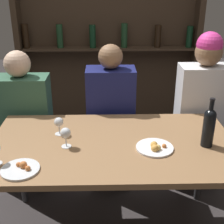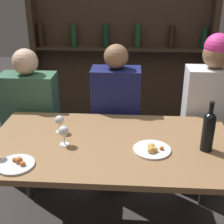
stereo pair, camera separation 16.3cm
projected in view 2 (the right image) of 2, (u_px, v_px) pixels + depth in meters
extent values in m
cube|color=olive|center=(111.00, 145.00, 1.92)|extent=(1.52, 0.84, 0.04)
cylinder|color=#2D2D30|center=(25.00, 160.00, 2.44)|extent=(0.04, 0.04, 0.70)
cylinder|color=#2D2D30|center=(206.00, 167.00, 2.36)|extent=(0.04, 0.04, 0.70)
cube|color=#38281C|center=(122.00, 43.00, 3.45)|extent=(1.91, 0.02, 1.98)
cube|color=#38281C|center=(35.00, 44.00, 3.41)|extent=(0.06, 0.18, 1.98)
cube|color=#38281C|center=(212.00, 46.00, 3.30)|extent=(0.06, 0.18, 1.98)
cube|color=#38281C|center=(122.00, 49.00, 3.37)|extent=(1.83, 0.18, 0.02)
cylinder|color=black|center=(41.00, 35.00, 3.36)|extent=(0.07, 0.07, 0.25)
cylinder|color=#19381E|center=(74.00, 35.00, 3.35)|extent=(0.07, 0.07, 0.25)
cylinder|color=black|center=(106.00, 36.00, 3.33)|extent=(0.07, 0.07, 0.24)
cylinder|color=#19381E|center=(138.00, 36.00, 3.31)|extent=(0.07, 0.07, 0.26)
cylinder|color=black|center=(172.00, 37.00, 3.30)|extent=(0.07, 0.07, 0.24)
cylinder|color=black|center=(204.00, 38.00, 3.27)|extent=(0.07, 0.07, 0.23)
cylinder|color=black|center=(208.00, 135.00, 1.80)|extent=(0.07, 0.07, 0.20)
sphere|color=black|center=(210.00, 119.00, 1.76)|extent=(0.07, 0.07, 0.07)
cylinder|color=black|center=(211.00, 111.00, 1.74)|extent=(0.03, 0.03, 0.09)
cylinder|color=black|center=(212.00, 103.00, 1.72)|extent=(0.03, 0.03, 0.01)
cylinder|color=silver|center=(65.00, 144.00, 1.89)|extent=(0.06, 0.06, 0.00)
cylinder|color=silver|center=(64.00, 139.00, 1.88)|extent=(0.01, 0.01, 0.07)
sphere|color=silver|center=(64.00, 131.00, 1.86)|extent=(0.06, 0.06, 0.06)
cylinder|color=silver|center=(60.00, 132.00, 2.05)|extent=(0.06, 0.06, 0.00)
cylinder|color=silver|center=(60.00, 127.00, 2.03)|extent=(0.01, 0.01, 0.07)
sphere|color=silver|center=(59.00, 120.00, 2.01)|extent=(0.06, 0.06, 0.06)
cylinder|color=silver|center=(16.00, 165.00, 1.68)|extent=(0.20, 0.20, 0.01)
sphere|color=#C67038|center=(19.00, 160.00, 1.69)|extent=(0.04, 0.04, 0.04)
sphere|color=#C67038|center=(15.00, 160.00, 1.70)|extent=(0.03, 0.03, 0.03)
sphere|color=#C67038|center=(23.00, 164.00, 1.66)|extent=(0.03, 0.03, 0.03)
cylinder|color=white|center=(152.00, 150.00, 1.83)|extent=(0.22, 0.22, 0.01)
sphere|color=#C67038|center=(162.00, 148.00, 1.81)|extent=(0.03, 0.03, 0.03)
sphere|color=#E5BC66|center=(155.00, 150.00, 1.79)|extent=(0.04, 0.04, 0.04)
sphere|color=gold|center=(151.00, 147.00, 1.82)|extent=(0.04, 0.04, 0.04)
sphere|color=gold|center=(151.00, 150.00, 1.78)|extent=(0.04, 0.04, 0.04)
cube|color=#26262B|center=(36.00, 159.00, 2.70)|extent=(0.39, 0.22, 0.45)
cube|color=#38664C|center=(30.00, 106.00, 2.50)|extent=(0.43, 0.22, 0.53)
sphere|color=beige|center=(25.00, 62.00, 2.35)|extent=(0.20, 0.20, 0.20)
cube|color=#26262B|center=(116.00, 161.00, 2.65)|extent=(0.34, 0.22, 0.45)
cube|color=navy|center=(116.00, 105.00, 2.44)|extent=(0.37, 0.22, 0.59)
sphere|color=#8C6647|center=(116.00, 57.00, 2.29)|extent=(0.18, 0.18, 0.18)
cube|color=#26262B|center=(202.00, 165.00, 2.61)|extent=(0.35, 0.22, 0.45)
cube|color=white|center=(210.00, 106.00, 2.40)|extent=(0.39, 0.22, 0.61)
sphere|color=#8C6647|center=(217.00, 54.00, 2.23)|extent=(0.20, 0.20, 0.20)
sphere|color=#EA3893|center=(218.00, 47.00, 2.21)|extent=(0.19, 0.19, 0.19)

